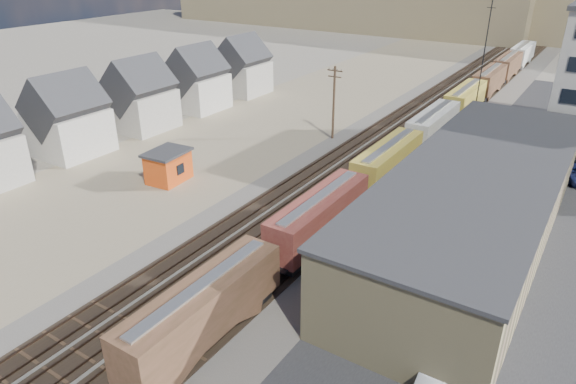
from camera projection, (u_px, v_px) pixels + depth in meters
The scene contains 13 objects.
ground at pixel (151, 333), 35.24m from camera, with size 300.00×300.00×0.00m, color #6B6356.
ballast_bed at pixel (412, 133), 73.16m from camera, with size 18.00×200.00×0.06m, color #4C4742.
dirt_yard at pixel (257, 128), 75.37m from camera, with size 24.00×180.00×0.03m, color #7F7357.
asphalt_lot at pixel (569, 214), 51.02m from camera, with size 26.00×120.00×0.04m, color #232326.
rail_tracks at pixel (408, 132), 73.40m from camera, with size 11.40×200.00×0.24m.
freight_train at pixel (450, 111), 73.62m from camera, with size 3.00×119.74×4.46m.
warehouse at pixel (477, 202), 45.31m from camera, with size 12.40×40.40×7.25m.
utility_pole_north at pixel (334, 101), 68.99m from camera, with size 2.20×0.32×10.00m.
radio_mast at pixel (483, 62), 73.91m from camera, with size 1.20×0.16×18.00m.
townhouse_row at pixel (106, 109), 68.98m from camera, with size 8.15×68.16×10.47m.
maintenance_shed at pixel (168, 166), 57.51m from camera, with size 4.21×5.23×3.61m.
parked_car_white at pixel (434, 381), 30.23m from camera, with size 1.74×4.98×1.64m, color silver.
parked_car_blue at pixel (574, 174), 58.03m from camera, with size 2.79×6.05×1.68m, color navy.
Camera 1 is at (22.91, -18.11, 23.92)m, focal length 32.00 mm.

